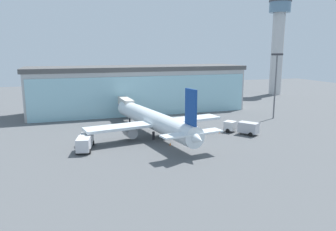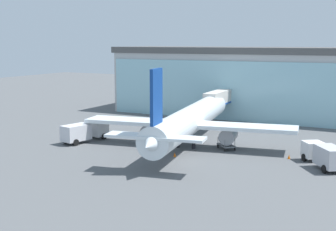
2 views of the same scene
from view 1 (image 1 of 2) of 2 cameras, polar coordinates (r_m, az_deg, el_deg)
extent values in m
plane|color=#545659|center=(60.51, 2.39, -5.51)|extent=(240.00, 240.00, 0.00)
cube|color=#B3B3B3|center=(95.31, -5.20, 4.29)|extent=(60.58, 16.17, 11.89)
cube|color=#98CCD9|center=(88.04, -4.07, 3.34)|extent=(59.08, 1.51, 10.70)
cube|color=#4F4F4F|center=(94.74, -5.27, 8.22)|extent=(61.79, 16.49, 1.20)
cube|color=beige|center=(84.83, -7.72, 2.39)|extent=(2.95, 13.63, 2.40)
cube|color=#194799|center=(85.00, -7.70, 1.69)|extent=(2.99, 13.63, 0.30)
cylinder|color=#4C4C51|center=(90.20, -8.38, 1.06)|extent=(0.70, 0.70, 3.31)
cylinder|color=#BEBEBE|center=(138.53, 18.45, 10.06)|extent=(4.67, 4.67, 31.73)
cylinder|color=slate|center=(139.47, 18.93, 17.40)|extent=(8.08, 8.08, 4.00)
cylinder|color=#3F3F44|center=(139.75, 18.99, 18.34)|extent=(8.48, 8.48, 0.60)
cylinder|color=#59595E|center=(88.69, 18.16, 4.67)|extent=(0.36, 0.36, 16.23)
cube|color=#333338|center=(88.20, 18.50, 10.07)|extent=(3.20, 0.40, 0.50)
cylinder|color=white|center=(67.41, -2.66, -0.73)|extent=(9.72, 32.62, 3.71)
cone|color=white|center=(82.15, -7.48, 1.36)|extent=(4.20, 3.64, 3.71)
cone|color=white|center=(53.55, 4.78, -3.94)|extent=(4.02, 4.55, 3.34)
cube|color=white|center=(66.06, -2.05, -1.31)|extent=(29.25, 9.54, 0.50)
cube|color=white|center=(54.22, 4.22, -3.13)|extent=(11.25, 4.41, 0.30)
cube|color=navy|center=(53.73, 4.01, 1.44)|extent=(0.95, 3.21, 6.03)
cylinder|color=gray|center=(64.69, -6.64, -2.88)|extent=(2.66, 3.54, 2.10)
cylinder|color=gray|center=(69.29, 1.88, -1.85)|extent=(2.66, 3.54, 2.10)
cylinder|color=black|center=(65.26, -2.54, -3.53)|extent=(0.50, 0.50, 1.60)
cylinder|color=black|center=(66.20, -0.79, -3.31)|extent=(0.50, 0.50, 1.60)
cylinder|color=black|center=(79.90, -6.68, -0.84)|extent=(0.40, 0.40, 1.60)
cube|color=silver|center=(62.87, -13.91, -3.87)|extent=(2.58, 2.58, 1.90)
cube|color=silver|center=(58.83, -14.47, -4.79)|extent=(2.93, 4.35, 2.20)
cylinder|color=black|center=(63.29, -14.86, -4.71)|extent=(0.47, 0.94, 0.90)
cylinder|color=black|center=(62.97, -12.88, -4.70)|extent=(0.47, 0.94, 0.90)
cylinder|color=black|center=(58.37, -15.63, -6.11)|extent=(0.47, 0.94, 0.90)
cylinder|color=black|center=(58.03, -13.48, -6.10)|extent=(0.47, 0.94, 0.90)
cube|color=silver|center=(72.46, 10.77, -1.74)|extent=(3.07, 3.07, 1.90)
cube|color=#B2B2B7|center=(70.75, 13.83, -2.06)|extent=(4.14, 4.53, 2.20)
cylinder|color=black|center=(71.71, 10.36, -2.64)|extent=(0.77, 0.90, 0.90)
cylinder|color=black|center=(73.64, 11.12, -2.30)|extent=(0.77, 0.90, 0.90)
cylinder|color=black|center=(69.65, 14.19, -3.22)|extent=(0.77, 0.90, 0.90)
cylinder|color=black|center=(71.63, 14.87, -2.85)|extent=(0.77, 0.90, 0.90)
cube|color=slate|center=(69.01, 1.99, -2.95)|extent=(3.12, 3.11, 0.16)
cylinder|color=black|center=(69.26, 3.08, -3.16)|extent=(0.40, 0.39, 0.44)
cylinder|color=slate|center=(69.05, 3.09, -2.49)|extent=(0.08, 0.08, 0.90)
cylinder|color=black|center=(67.99, 2.58, -3.43)|extent=(0.40, 0.39, 0.44)
cylinder|color=slate|center=(67.78, 2.58, -2.75)|extent=(0.08, 0.08, 0.90)
cylinder|color=black|center=(70.18, 1.42, -2.95)|extent=(0.40, 0.39, 0.44)
cylinder|color=slate|center=(69.98, 1.42, -2.29)|extent=(0.08, 0.08, 0.90)
cylinder|color=black|center=(68.93, 0.89, -3.21)|extent=(0.40, 0.39, 0.44)
cylinder|color=slate|center=(68.73, 0.89, -2.54)|extent=(0.08, 0.08, 0.90)
cone|color=orange|center=(61.52, 0.40, -4.96)|extent=(0.36, 0.36, 0.55)
cone|color=orange|center=(71.16, 8.94, -2.84)|extent=(0.36, 0.36, 0.55)
camera|label=2|loc=(44.21, 64.74, 0.55)|focal=50.00mm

